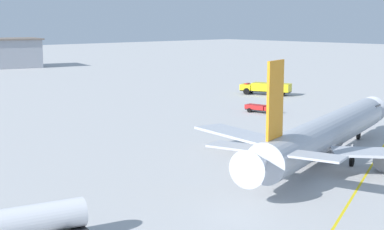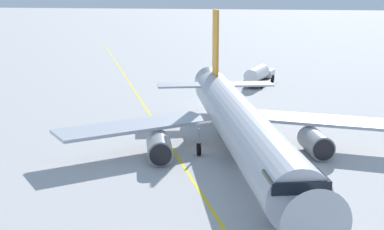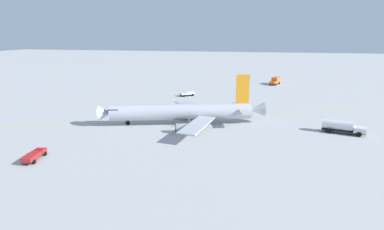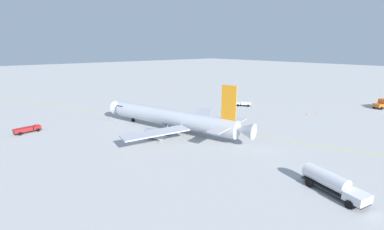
# 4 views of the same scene
# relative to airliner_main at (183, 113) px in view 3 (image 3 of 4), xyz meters

# --- Properties ---
(ground_plane) EXTENTS (600.00, 600.00, 0.00)m
(ground_plane) POSITION_rel_airliner_main_xyz_m (-2.93, -2.63, -2.90)
(ground_plane) COLOR #B2B2B2
(airliner_main) EXTENTS (39.67, 31.00, 12.01)m
(airliner_main) POSITION_rel_airliner_main_xyz_m (0.00, 0.00, 0.00)
(airliner_main) COLOR #B2B7C1
(airliner_main) RESTS_ON ground_plane
(pushback_tug_truck) EXTENTS (5.40, 4.97, 1.30)m
(pushback_tug_truck) POSITION_rel_airliner_main_xyz_m (6.64, -34.40, -2.10)
(pushback_tug_truck) COLOR #232326
(pushback_tug_truck) RESTS_ON ground_plane
(ops_pickup_truck) EXTENTS (2.78, 5.74, 1.41)m
(ops_pickup_truck) POSITION_rel_airliner_main_xyz_m (20.60, 26.77, -2.10)
(ops_pickup_truck) COLOR #232326
(ops_pickup_truck) RESTS_ON ground_plane
(fuel_tanker_truck) EXTENTS (9.07, 4.38, 2.87)m
(fuel_tanker_truck) POSITION_rel_airliner_main_xyz_m (-36.09, -0.24, -1.33)
(fuel_tanker_truck) COLOR #232326
(fuel_tanker_truck) RESTS_ON ground_plane
(catering_truck_truck) EXTENTS (4.98, 7.50, 3.10)m
(catering_truck_truck) POSITION_rel_airliner_main_xyz_m (-25.16, -66.75, -1.25)
(catering_truck_truck) COLOR #232326
(catering_truck_truck) RESTS_ON ground_plane
(taxiway_centreline) EXTENTS (178.18, 73.62, 0.01)m
(taxiway_centreline) POSITION_rel_airliner_main_xyz_m (2.38, -4.52, -2.90)
(taxiway_centreline) COLOR yellow
(taxiway_centreline) RESTS_ON ground_plane
(safety_cone_near) EXTENTS (0.36, 0.36, 0.55)m
(safety_cone_near) POSITION_rel_airliner_main_xyz_m (-13.37, -39.05, -2.63)
(safety_cone_near) COLOR orange
(safety_cone_near) RESTS_ON ground_plane
(safety_cone_mid) EXTENTS (0.36, 0.36, 0.55)m
(safety_cone_mid) POSITION_rel_airliner_main_xyz_m (-14.72, -42.86, -2.63)
(safety_cone_mid) COLOR orange
(safety_cone_mid) RESTS_ON ground_plane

